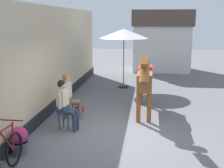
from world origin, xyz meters
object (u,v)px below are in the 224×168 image
at_px(flower_planter_near, 19,140).
at_px(cafe_parasol, 124,34).
at_px(seated_visitor_near, 65,102).
at_px(seated_visitor_far, 69,94).
at_px(leaning_bicycle, 2,159).
at_px(saddled_horse_center, 145,78).
at_px(spare_stool_white, 141,87).
at_px(satchel_bag, 79,109).

bearing_deg(flower_planter_near, cafe_parasol, 75.86).
bearing_deg(seated_visitor_near, flower_planter_near, -110.51).
xyz_separation_m(seated_visitor_near, seated_visitor_far, (-0.12, 0.92, 0.00)).
bearing_deg(leaning_bicycle, seated_visitor_near, 79.92).
distance_m(saddled_horse_center, flower_planter_near, 4.36).
xyz_separation_m(flower_planter_near, leaning_bicycle, (0.13, -1.04, 0.06)).
distance_m(leaning_bicycle, spare_stool_white, 6.88).
height_order(seated_visitor_near, saddled_horse_center, saddled_horse_center).
height_order(leaning_bicycle, satchel_bag, leaning_bicycle).
bearing_deg(spare_stool_white, flower_planter_near, -115.43).
height_order(seated_visitor_far, saddled_horse_center, saddled_horse_center).
xyz_separation_m(seated_visitor_far, saddled_horse_center, (2.25, 0.76, 0.38)).
height_order(leaning_bicycle, cafe_parasol, cafe_parasol).
height_order(cafe_parasol, spare_stool_white, cafe_parasol).
distance_m(seated_visitor_near, leaning_bicycle, 2.73).
height_order(flower_planter_near, cafe_parasol, cafe_parasol).
bearing_deg(leaning_bicycle, seated_visitor_far, 84.43).
xyz_separation_m(seated_visitor_near, cafe_parasol, (1.14, 5.31, 1.59)).
xyz_separation_m(seated_visitor_far, cafe_parasol, (1.26, 4.38, 1.59)).
bearing_deg(seated_visitor_far, saddled_horse_center, 18.57).
xyz_separation_m(seated_visitor_near, satchel_bag, (0.00, 1.57, -0.68)).
height_order(seated_visitor_far, flower_planter_near, seated_visitor_far).
relative_size(seated_visitor_near, saddled_horse_center, 0.46).
xyz_separation_m(cafe_parasol, spare_stool_white, (0.82, -1.53, -1.96)).
distance_m(leaning_bicycle, cafe_parasol, 8.36).
height_order(leaning_bicycle, spare_stool_white, leaning_bicycle).
xyz_separation_m(saddled_horse_center, spare_stool_white, (-0.17, 2.10, -0.76)).
xyz_separation_m(seated_visitor_far, leaning_bicycle, (-0.35, -3.58, -0.38)).
distance_m(flower_planter_near, leaning_bicycle, 1.05).
distance_m(flower_planter_near, satchel_bag, 3.26).
bearing_deg(seated_visitor_near, satchel_bag, 89.84).
height_order(flower_planter_near, satchel_bag, flower_planter_near).
height_order(seated_visitor_near, leaning_bicycle, seated_visitor_near).
bearing_deg(flower_planter_near, leaning_bicycle, -82.80).
height_order(flower_planter_near, spare_stool_white, flower_planter_near).
bearing_deg(seated_visitor_far, seated_visitor_near, -82.37).
distance_m(flower_planter_near, spare_stool_white, 5.98).
xyz_separation_m(flower_planter_near, satchel_bag, (0.61, 3.19, -0.23)).
relative_size(flower_planter_near, satchel_bag, 2.29).
relative_size(seated_visitor_near, spare_stool_white, 3.02).
bearing_deg(cafe_parasol, spare_stool_white, -61.72).
distance_m(seated_visitor_near, flower_planter_near, 1.78).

